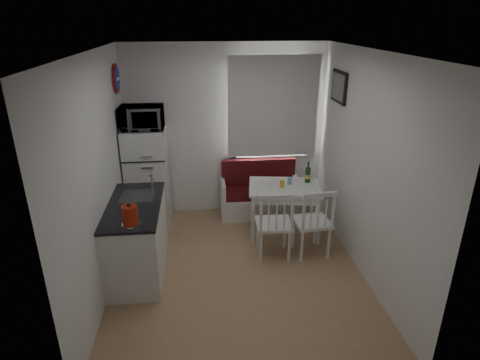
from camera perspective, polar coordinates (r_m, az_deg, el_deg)
The scene contains 22 objects.
floor at distance 5.09m, azimuth -0.33°, elevation -12.76°, with size 3.00×3.50×0.02m, color tan.
ceiling at distance 4.18m, azimuth -0.41°, elevation 17.85°, with size 3.00×3.50×0.02m, color white.
wall_back at distance 6.13m, azimuth -2.01°, elevation 6.90°, with size 3.00×0.02×2.60m, color white.
wall_front at distance 2.92m, azimuth 3.14°, elevation -11.42°, with size 3.00×0.02×2.60m, color white.
wall_left at distance 4.59m, azimuth -19.36°, elevation 0.23°, with size 0.02×3.50×2.60m, color white.
wall_right at distance 4.85m, azimuth 17.57°, elevation 1.64°, with size 0.02×3.50×2.60m, color white.
window at distance 6.11m, azimuth 4.62°, elevation 9.93°, with size 1.22×0.06×1.47m, color white.
curtain at distance 6.04m, azimuth 4.76°, elevation 10.25°, with size 1.35×0.02×1.50m, color silver.
kitchen_counter at distance 5.02m, azimuth -14.41°, elevation -7.93°, with size 0.62×1.32×1.16m.
wall_sign at distance 5.75m, azimuth -17.10°, elevation 13.60°, with size 0.40×0.40×0.03m, color navy.
picture_frame at distance 5.65m, azimuth 13.88°, elevation 12.74°, with size 0.04×0.52×0.42m, color black.
bench at distance 6.31m, azimuth 2.76°, elevation -2.47°, with size 1.21×0.47×0.87m.
dining_table at distance 5.64m, azimuth 6.32°, elevation -1.61°, with size 1.07×0.82×0.74m.
chair_left at distance 5.03m, azimuth 5.08°, elevation -5.46°, with size 0.46×0.44×0.51m.
chair_right at distance 5.15m, azimuth 10.57°, elevation -5.10°, with size 0.48×0.47×0.51m.
fridge at distance 6.01m, azimuth -12.98°, elevation 0.37°, with size 0.59×0.59×1.48m, color white.
microwave at distance 5.70m, azimuth -13.81°, elevation 8.61°, with size 0.58×0.39×0.32m, color white.
kettle at distance 4.28m, azimuth -15.38°, elevation -4.87°, with size 0.19×0.19×0.25m, color #A4210D.
wine_bottle at distance 5.72m, azimuth 9.64°, elevation 1.10°, with size 0.08×0.08×0.30m, color #16461C, non-canonical shape.
drinking_glass_orange at distance 5.53m, azimuth 5.98°, elevation -0.57°, with size 0.06×0.06×0.10m, color gold.
drinking_glass_blue at distance 5.65m, azimuth 7.07°, elevation -0.11°, with size 0.06×0.06×0.10m, color #6FA3BC.
plate at distance 5.57m, azimuth 3.30°, elevation -0.79°, with size 0.26×0.26×0.02m, color white.
Camera 1 is at (-0.41, -4.15, 2.92)m, focal length 30.00 mm.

